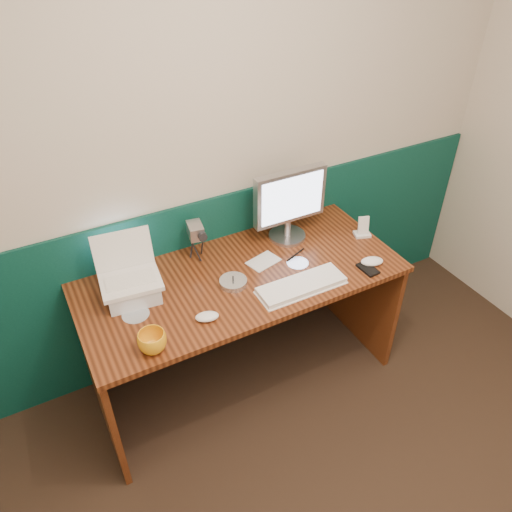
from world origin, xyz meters
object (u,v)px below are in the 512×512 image
monitor (288,205)px  keyboard (301,286)px  desk (243,329)px  laptop (127,264)px  camcorder (196,241)px  mug (152,342)px

monitor → keyboard: bearing=-111.3°
desk → monitor: bearing=26.2°
laptop → camcorder: size_ratio=1.29×
desk → keyboard: (0.21, -0.22, 0.39)m
desk → camcorder: bearing=119.2°
laptop → keyboard: laptop is taller
monitor → camcorder: monitor is taller
desk → keyboard: keyboard is taller
laptop → camcorder: bearing=27.0°
desk → laptop: size_ratio=5.91×
keyboard → desk: bearing=134.3°
monitor → keyboard: (-0.16, -0.40, -0.19)m
laptop → keyboard: size_ratio=0.63×
mug → camcorder: size_ratio=0.57×
laptop → mug: laptop is taller
keyboard → monitor: bearing=68.7°
monitor → camcorder: bearing=173.9°
desk → camcorder: 0.55m
laptop → mug: 0.39m
camcorder → desk: bearing=-51.1°
monitor → desk: bearing=-153.3°
desk → monitor: 0.71m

